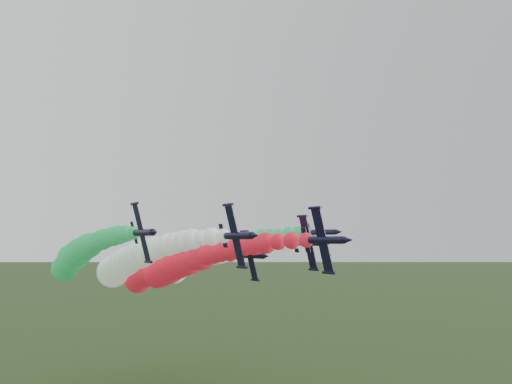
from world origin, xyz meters
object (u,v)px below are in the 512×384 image
at_px(jet_trail, 153,272).
at_px(jet_inner_right, 187,264).
at_px(jet_inner_left, 129,262).
at_px(jet_outer_left, 75,257).
at_px(jet_outer_right, 207,255).
at_px(jet_lead, 180,265).

bearing_deg(jet_trail, jet_inner_right, -75.89).
relative_size(jet_inner_left, jet_trail, 1.00).
bearing_deg(jet_inner_right, jet_inner_left, -167.73).
height_order(jet_outer_left, jet_outer_right, jet_outer_right).
distance_m(jet_inner_left, jet_trail, 23.93).
xyz_separation_m(jet_lead, jet_trail, (5.17, 28.59, -3.35)).
bearing_deg(jet_outer_right, jet_inner_left, -153.87).
relative_size(jet_inner_left, jet_outer_left, 1.01).
bearing_deg(jet_trail, jet_lead, -100.25).
distance_m(jet_inner_right, jet_trail, 15.51).
relative_size(jet_lead, jet_inner_left, 0.99).
distance_m(jet_lead, jet_trail, 29.24).
xyz_separation_m(jet_inner_right, jet_outer_left, (-28.37, 7.25, 2.15)).
bearing_deg(jet_inner_right, jet_outer_right, 42.06).
xyz_separation_m(jet_inner_right, jet_trail, (-3.72, 14.78, -2.84)).
relative_size(jet_outer_right, jet_trail, 1.00).
xyz_separation_m(jet_outer_left, jet_trail, (24.65, 7.53, -4.99)).
height_order(jet_inner_right, jet_outer_left, jet_outer_left).
relative_size(jet_inner_right, jet_outer_left, 1.00).
relative_size(jet_lead, jet_trail, 0.99).
xyz_separation_m(jet_inner_left, jet_trail, (14.37, 18.72, -4.00)).
bearing_deg(jet_outer_left, jet_trail, 16.99).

